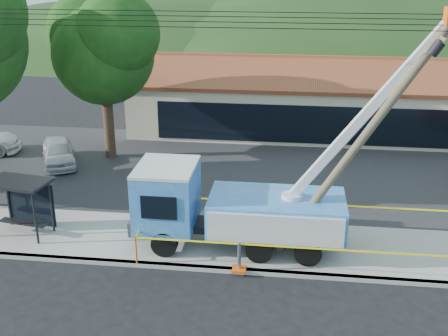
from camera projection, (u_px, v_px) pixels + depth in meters
name	position (u px, v px, depth m)	size (l,w,h in m)	color
ground	(197.00, 305.00, 17.97)	(120.00, 120.00, 0.00)	black
curb	(207.00, 269.00, 19.89)	(60.00, 0.25, 0.15)	gray
sidewalk	(214.00, 243.00, 21.65)	(60.00, 4.00, 0.15)	gray
parking_lot	(236.00, 169.00, 29.07)	(60.00, 12.00, 0.10)	#28282B
strip_mall	(312.00, 100.00, 35.34)	(22.50, 8.53, 4.67)	beige
tree_lot	(103.00, 44.00, 28.60)	(6.30, 5.60, 8.94)	#332316
hill_west	(153.00, 43.00, 70.66)	(78.40, 56.00, 28.00)	#1A3312
hill_center	(355.00, 46.00, 67.76)	(89.60, 64.00, 32.00)	#1A3312
utility_truck	(233.00, 205.00, 20.78)	(10.95, 4.16, 8.83)	black
leaning_pole	(367.00, 133.00, 18.96)	(5.46, 1.69, 8.73)	brown
bus_shelter	(22.00, 194.00, 21.76)	(2.55, 1.82, 2.26)	black
caution_tape	(312.00, 230.00, 20.77)	(12.51, 3.69, 1.07)	#FC5B0D
car_silver	(60.00, 166.00, 29.71)	(1.60, 3.97, 1.35)	silver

